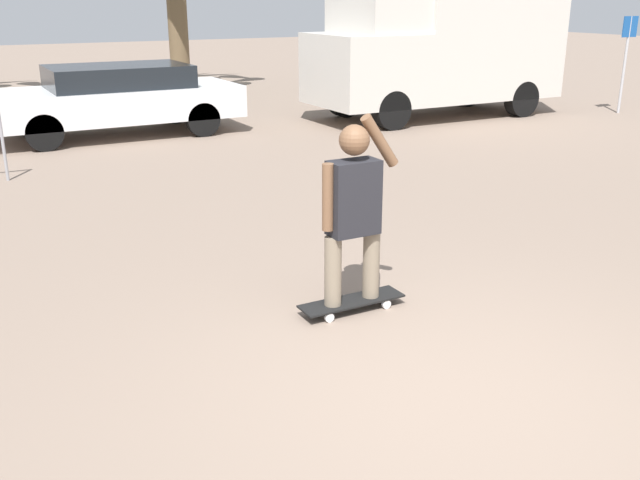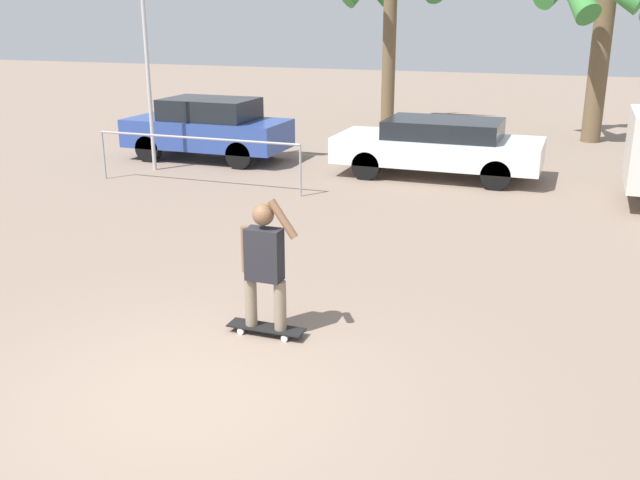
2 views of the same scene
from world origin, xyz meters
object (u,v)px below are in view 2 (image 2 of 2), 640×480
object	(u,v)px
person_skateboarder	(264,259)
flagpole	(147,5)
parked_car_blue	(208,128)
skateboard	(266,328)
parked_car_white	(439,146)

from	to	relation	value
person_skateboarder	flagpole	size ratio (longest dim) A/B	0.24
parked_car_blue	flagpole	world-z (taller)	flagpole
skateboard	person_skateboarder	world-z (taller)	person_skateboarder
parked_car_white	parked_car_blue	distance (m)	5.82
skateboard	flagpole	xyz separation A→B (m)	(-6.10, 7.36, 3.64)
person_skateboarder	flagpole	bearing A→B (deg)	129.62
person_skateboarder	parked_car_blue	bearing A→B (deg)	122.10
parked_car_white	flagpole	distance (m)	7.18
flagpole	skateboard	bearing A→B (deg)	-50.38
person_skateboarder	flagpole	world-z (taller)	flagpole
parked_car_white	flagpole	bearing A→B (deg)	-166.03
parked_car_blue	flagpole	bearing A→B (deg)	-108.23
skateboard	flagpole	bearing A→B (deg)	129.62
person_skateboarder	parked_car_blue	xyz separation A→B (m)	(-5.59, 8.91, -0.12)
skateboard	flagpole	size ratio (longest dim) A/B	0.14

